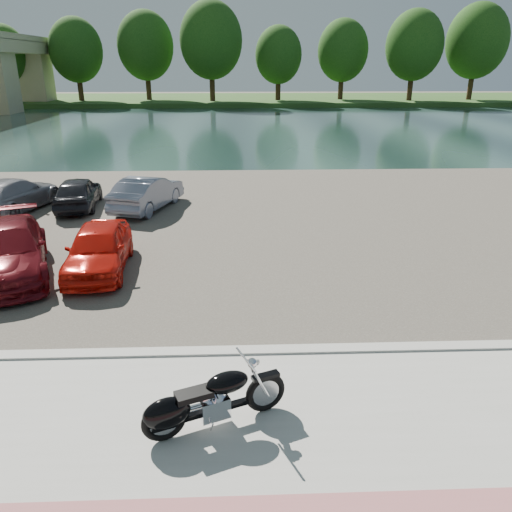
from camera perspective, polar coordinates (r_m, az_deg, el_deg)
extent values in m
plane|color=#595447|center=(8.34, -2.86, -18.70)|extent=(200.00, 200.00, 0.00)
cube|color=#A7A69D|center=(7.56, -2.93, -23.26)|extent=(60.00, 6.00, 0.10)
cube|color=#A7A69D|center=(9.92, -2.78, -10.97)|extent=(60.00, 0.30, 0.14)
cube|color=#454038|center=(18.20, -2.59, 4.12)|extent=(60.00, 18.00, 0.04)
cube|color=#182B2A|center=(46.71, -2.46, 14.55)|extent=(120.00, 40.00, 0.00)
cube|color=#254518|center=(78.57, -2.43, 17.44)|extent=(120.00, 24.00, 0.60)
cube|color=tan|center=(77.70, -24.75, 18.04)|extent=(6.00, 4.00, 7.20)
cylinder|color=#332012|center=(77.18, -26.48, 17.21)|extent=(0.70, 0.70, 4.50)
ellipsoid|color=#153C10|center=(77.15, -26.94, 19.85)|extent=(6.30, 6.30, 7.56)
cylinder|color=#332012|center=(75.47, -19.51, 18.29)|extent=(0.70, 0.70, 4.95)
ellipsoid|color=#153C10|center=(75.45, -19.90, 21.27)|extent=(6.93, 6.93, 8.32)
cylinder|color=#332012|center=(74.83, -12.24, 19.13)|extent=(0.70, 0.70, 5.40)
ellipsoid|color=#153C10|center=(74.83, -12.52, 22.42)|extent=(7.56, 7.56, 9.07)
cylinder|color=#332012|center=(71.10, -5.05, 19.59)|extent=(0.70, 0.70, 5.85)
ellipsoid|color=#153C10|center=(71.13, -5.18, 23.36)|extent=(8.19, 8.19, 9.83)
cylinder|color=#332012|center=(72.69, 2.54, 19.15)|extent=(0.70, 0.70, 4.50)
ellipsoid|color=#153C10|center=(72.65, 2.59, 21.99)|extent=(6.30, 6.30, 7.56)
cylinder|color=#332012|center=(75.32, 9.70, 19.13)|extent=(0.70, 0.70, 4.95)
ellipsoid|color=#153C10|center=(75.31, 9.90, 22.14)|extent=(6.93, 6.93, 8.32)
cylinder|color=#332012|center=(74.93, 17.28, 18.69)|extent=(0.70, 0.70, 5.40)
ellipsoid|color=#153C10|center=(74.94, 17.66, 21.97)|extent=(7.56, 7.56, 9.07)
cylinder|color=#332012|center=(79.53, 23.42, 18.21)|extent=(0.70, 0.70, 5.85)
ellipsoid|color=#153C10|center=(79.56, 23.94, 21.54)|extent=(8.19, 8.19, 9.83)
torus|color=black|center=(8.25, 1.07, -15.32)|extent=(0.68, 0.37, 0.68)
torus|color=black|center=(7.83, -10.48, -18.03)|extent=(0.68, 0.37, 0.68)
cylinder|color=#B2B2B7|center=(8.25, 1.07, -15.32)|extent=(0.45, 0.23, 0.46)
cylinder|color=#B2B2B7|center=(7.83, -10.48, -18.03)|extent=(0.45, 0.23, 0.46)
cylinder|color=silver|center=(7.95, 0.47, -14.19)|extent=(0.32, 0.17, 0.63)
cylinder|color=silver|center=(8.10, -0.14, -13.44)|extent=(0.32, 0.17, 0.63)
cylinder|color=silver|center=(7.74, -1.15, -11.80)|extent=(0.32, 0.71, 0.04)
sphere|color=silver|center=(7.82, -0.45, -12.13)|extent=(0.21, 0.21, 0.16)
sphere|color=silver|center=(7.84, 0.03, -12.02)|extent=(0.14, 0.14, 0.11)
cube|color=black|center=(8.07, 1.09, -13.54)|extent=(0.47, 0.30, 0.06)
cube|color=black|center=(8.03, -4.50, -17.06)|extent=(1.15, 0.54, 0.08)
cube|color=silver|center=(7.98, -4.87, -16.75)|extent=(0.54, 0.47, 0.34)
cylinder|color=silver|center=(7.88, -4.20, -15.43)|extent=(0.29, 0.26, 0.27)
cylinder|color=silver|center=(7.83, -5.63, -15.76)|extent=(0.29, 0.26, 0.27)
ellipsoid|color=black|center=(7.82, -3.32, -14.21)|extent=(0.77, 0.59, 0.32)
cube|color=black|center=(7.72, -7.11, -15.43)|extent=(0.61, 0.47, 0.10)
ellipsoid|color=black|center=(7.76, -10.17, -17.27)|extent=(0.80, 0.59, 0.50)
cube|color=black|center=(7.80, -10.51, -17.75)|extent=(0.44, 0.32, 0.30)
cylinder|color=silver|center=(8.11, -7.33, -17.30)|extent=(1.05, 0.50, 0.09)
cylinder|color=silver|center=(8.06, -7.35, -16.86)|extent=(1.05, 0.50, 0.09)
cylinder|color=#B2B2B7|center=(7.96, -5.07, -18.90)|extent=(0.08, 0.14, 0.22)
imported|color=#5B0D13|center=(14.74, -26.52, 0.58)|extent=(3.44, 5.09, 1.37)
imported|color=red|center=(14.12, -17.56, 0.84)|extent=(1.78, 3.85, 1.28)
imported|color=gray|center=(21.23, -26.02, 6.31)|extent=(2.74, 4.69, 1.28)
imported|color=black|center=(20.73, -19.68, 6.85)|extent=(1.86, 3.77, 1.24)
imported|color=slate|center=(19.83, -12.33, 7.08)|extent=(2.50, 4.16, 1.29)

